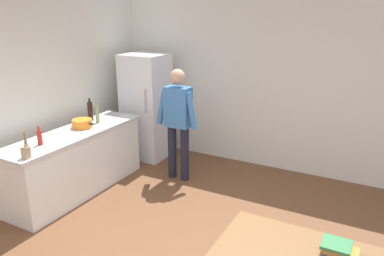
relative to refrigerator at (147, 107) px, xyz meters
name	(u,v)px	position (x,y,z in m)	size (l,w,h in m)	color
wall_back	(265,85)	(1.90, 0.60, 0.45)	(6.40, 0.12, 2.70)	silver
wall_left	(1,105)	(-0.70, -2.20, 0.45)	(0.12, 5.60, 2.70)	silver
kitchen_counter	(77,162)	(-0.10, -1.60, -0.45)	(0.64, 2.20, 0.90)	white
refrigerator	(147,107)	(0.00, 0.00, 0.00)	(0.70, 0.67, 1.80)	white
person	(178,118)	(0.95, -0.55, 0.08)	(0.70, 0.22, 1.70)	#1E1E2D
cooking_pot	(82,123)	(-0.13, -1.40, 0.06)	(0.40, 0.28, 0.12)	orange
utensil_jar	(26,152)	(0.12, -2.55, 0.08)	(0.11, 0.11, 0.32)	tan
bottle_sauce_red	(40,137)	(-0.09, -2.17, 0.10)	(0.06, 0.06, 0.24)	#B22319
bottle_vinegar_tall	(97,114)	(-0.10, -1.12, 0.14)	(0.06, 0.06, 0.32)	gray
bottle_wine_dark	(90,111)	(-0.28, -1.06, 0.15)	(0.08, 0.08, 0.34)	black
book_stack	(340,250)	(3.49, -2.51, -0.10)	(0.27, 0.21, 0.10)	#284C8E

